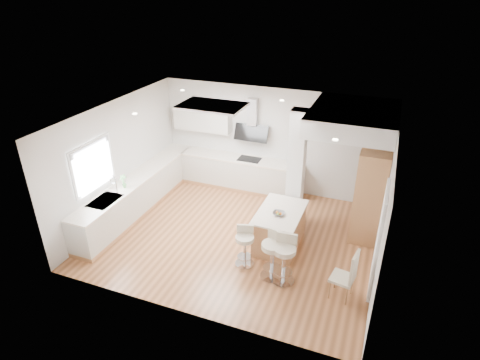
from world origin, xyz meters
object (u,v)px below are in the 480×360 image
at_px(bar_stool_a, 245,244).
at_px(bar_stool_b, 273,253).
at_px(peninsula, 280,228).
at_px(bar_stool_c, 284,257).
at_px(dining_chair, 348,274).

height_order(bar_stool_a, bar_stool_b, bar_stool_b).
bearing_deg(peninsula, bar_stool_c, -69.36).
relative_size(peninsula, bar_stool_b, 1.40).
height_order(peninsula, bar_stool_a, peninsula).
distance_m(bar_stool_b, dining_chair, 1.42).
bearing_deg(peninsula, bar_stool_b, -80.51).
relative_size(bar_stool_c, dining_chair, 0.98).
xyz_separation_m(bar_stool_a, bar_stool_b, (0.63, -0.16, 0.07)).
relative_size(bar_stool_a, bar_stool_b, 0.87).
height_order(bar_stool_b, dining_chair, dining_chair).
distance_m(bar_stool_a, bar_stool_c, 0.90).
bearing_deg(bar_stool_c, dining_chair, -5.66).
xyz_separation_m(bar_stool_b, dining_chair, (1.42, -0.09, -0.01)).
xyz_separation_m(peninsula, dining_chair, (1.58, -1.15, 0.12)).
bearing_deg(bar_stool_b, bar_stool_c, 3.02).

